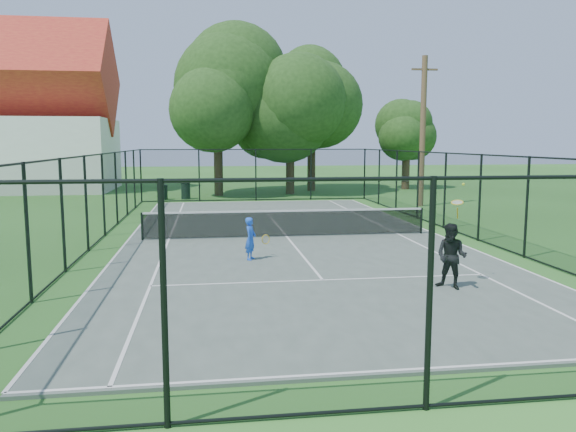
{
  "coord_description": "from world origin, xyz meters",
  "views": [
    {
      "loc": [
        -2.7,
        -19.49,
        3.41
      ],
      "look_at": [
        -0.37,
        -3.0,
        1.2
      ],
      "focal_mm": 35.0,
      "sensor_mm": 36.0,
      "label": 1
    }
  ],
  "objects": [
    {
      "name": "ground",
      "position": [
        0.0,
        0.0,
        0.0
      ],
      "size": [
        120.0,
        120.0,
        0.0
      ],
      "primitive_type": "plane",
      "color": "#2E6322"
    },
    {
      "name": "tennis_court",
      "position": [
        0.0,
        0.0,
        0.03
      ],
      "size": [
        11.0,
        24.0,
        0.06
      ],
      "primitive_type": "cube",
      "color": "#505E54",
      "rests_on": "ground"
    },
    {
      "name": "tennis_net",
      "position": [
        0.0,
        0.0,
        0.58
      ],
      "size": [
        10.08,
        0.08,
        0.95
      ],
      "color": "black",
      "rests_on": "tennis_court"
    },
    {
      "name": "fence",
      "position": [
        0.0,
        0.0,
        1.5
      ],
      "size": [
        13.1,
        26.1,
        3.0
      ],
      "color": "black",
      "rests_on": "ground"
    },
    {
      "name": "tree_near_left",
      "position": [
        -2.09,
        16.46,
        5.92
      ],
      "size": [
        7.38,
        7.38,
        9.62
      ],
      "color": "#332114",
      "rests_on": "ground"
    },
    {
      "name": "tree_near_mid",
      "position": [
        2.59,
        16.98,
        5.21
      ],
      "size": [
        6.47,
        6.47,
        8.46
      ],
      "color": "#332114",
      "rests_on": "ground"
    },
    {
      "name": "tree_near_right",
      "position": [
        4.4,
        19.12,
        6.04
      ],
      "size": [
        6.88,
        6.88,
        9.49
      ],
      "color": "#332114",
      "rests_on": "ground"
    },
    {
      "name": "tree_far_right",
      "position": [
        11.37,
        19.41,
        3.91
      ],
      "size": [
        4.78,
        4.78,
        6.32
      ],
      "color": "#332114",
      "rests_on": "ground"
    },
    {
      "name": "trash_bin_left",
      "position": [
        -5.41,
        14.24,
        0.45
      ],
      "size": [
        0.58,
        0.58,
        0.9
      ],
      "color": "black",
      "rests_on": "ground"
    },
    {
      "name": "trash_bin_right",
      "position": [
        -4.09,
        14.42,
        0.51
      ],
      "size": [
        0.58,
        0.58,
        1.02
      ],
      "color": "black",
      "rests_on": "ground"
    },
    {
      "name": "utility_pole",
      "position": [
        8.47,
        9.0,
        3.98
      ],
      "size": [
        1.4,
        0.3,
        7.83
      ],
      "color": "#4C3823",
      "rests_on": "ground"
    },
    {
      "name": "player_blue",
      "position": [
        -1.55,
        -3.73,
        0.67
      ],
      "size": [
        0.81,
        0.52,
        1.22
      ],
      "color": "blue",
      "rests_on": "tennis_court"
    },
    {
      "name": "player_black",
      "position": [
        2.76,
        -7.56,
        0.82
      ],
      "size": [
        1.0,
        1.09,
        2.39
      ],
      "color": "black",
      "rests_on": "tennis_court"
    }
  ]
}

